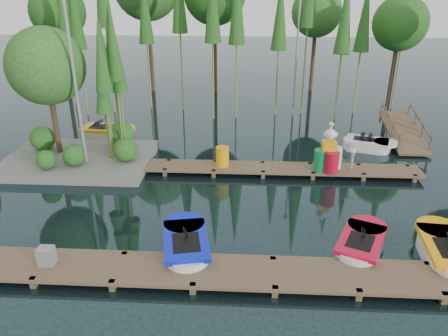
# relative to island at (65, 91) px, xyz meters

# --- Properties ---
(ground_plane) EXTENTS (90.00, 90.00, 0.00)m
(ground_plane) POSITION_rel_island_xyz_m (6.30, -3.29, -3.18)
(ground_plane) COLOR #1B2F33
(near_dock) EXTENTS (18.00, 1.50, 0.50)m
(near_dock) POSITION_rel_island_xyz_m (6.30, -7.79, -2.95)
(near_dock) COLOR brown
(near_dock) RESTS_ON ground
(far_dock) EXTENTS (15.00, 1.20, 0.50)m
(far_dock) POSITION_rel_island_xyz_m (7.30, -0.79, -2.95)
(far_dock) COLOR brown
(far_dock) RESTS_ON ground
(island) EXTENTS (6.20, 4.20, 6.75)m
(island) POSITION_rel_island_xyz_m (0.00, 0.00, 0.00)
(island) COLOR slate
(island) RESTS_ON ground
(tree_screen) EXTENTS (34.42, 18.53, 10.31)m
(tree_screen) POSITION_rel_island_xyz_m (4.26, 7.31, 2.93)
(tree_screen) COLOR #412E1B
(tree_screen) RESTS_ON ground
(lamp_island) EXTENTS (0.30, 0.30, 7.25)m
(lamp_island) POSITION_rel_island_xyz_m (0.80, -0.79, 1.08)
(lamp_island) COLOR gray
(lamp_island) RESTS_ON ground
(lamp_rear) EXTENTS (0.30, 0.30, 7.25)m
(lamp_rear) POSITION_rel_island_xyz_m (10.30, 7.71, 1.08)
(lamp_rear) COLOR gray
(lamp_rear) RESTS_ON ground
(ramp) EXTENTS (1.50, 3.94, 1.49)m
(ramp) POSITION_rel_island_xyz_m (15.30, 3.21, -2.60)
(ramp) COLOR brown
(ramp) RESTS_ON ground
(boat_blue) EXTENTS (1.80, 3.04, 0.96)m
(boat_blue) POSITION_rel_island_xyz_m (5.89, -6.70, -2.91)
(boat_blue) COLOR white
(boat_blue) RESTS_ON ground
(boat_red) EXTENTS (2.14, 2.86, 0.88)m
(boat_red) POSITION_rel_island_xyz_m (11.11, -6.31, -2.93)
(boat_red) COLOR white
(boat_red) RESTS_ON ground
(boat_yellow_near) EXTENTS (1.55, 3.01, 0.98)m
(boat_yellow_near) POSITION_rel_island_xyz_m (13.50, -6.58, -2.90)
(boat_yellow_near) COLOR white
(boat_yellow_near) RESTS_ON ground
(boat_yellow_far) EXTENTS (2.96, 1.53, 1.43)m
(boat_yellow_far) POSITION_rel_island_xyz_m (0.48, 3.01, -2.88)
(boat_yellow_far) COLOR white
(boat_yellow_far) RESTS_ON ground
(boat_white_far) EXTENTS (2.69, 1.84, 1.17)m
(boat_white_far) POSITION_rel_island_xyz_m (13.35, 2.16, -2.92)
(boat_white_far) COLOR white
(boat_white_far) RESTS_ON ground
(utility_cabinet) EXTENTS (0.43, 0.36, 0.52)m
(utility_cabinet) POSITION_rel_island_xyz_m (2.15, -7.79, -2.62)
(utility_cabinet) COLOR gray
(utility_cabinet) RESTS_ON near_dock
(yellow_barrel) EXTENTS (0.55, 0.55, 0.83)m
(yellow_barrel) POSITION_rel_island_xyz_m (6.62, -0.79, -2.47)
(yellow_barrel) COLOR #FFAB0D
(yellow_barrel) RESTS_ON far_dock
(drum_cluster) EXTENTS (1.18, 1.08, 2.04)m
(drum_cluster) POSITION_rel_island_xyz_m (10.97, -0.94, -2.29)
(drum_cluster) COLOR #0E7F3B
(drum_cluster) RESTS_ON far_dock
(seagull_post) EXTENTS (0.55, 0.30, 0.88)m
(seagull_post) POSITION_rel_island_xyz_m (11.95, -0.79, -2.29)
(seagull_post) COLOR gray
(seagull_post) RESTS_ON far_dock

